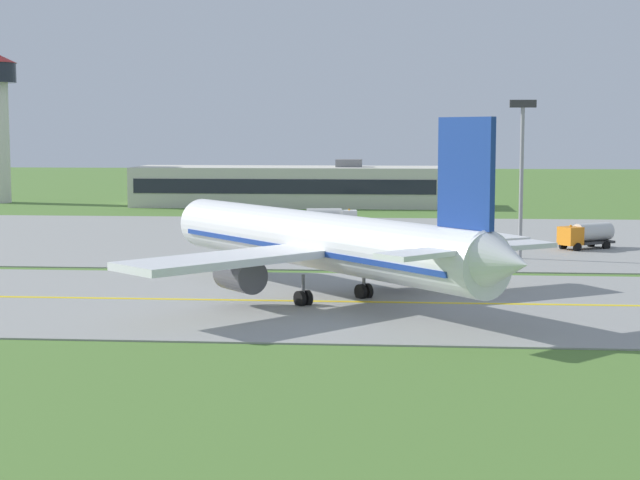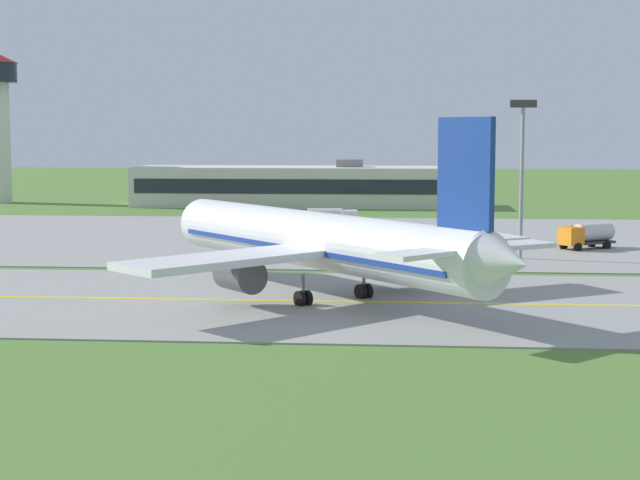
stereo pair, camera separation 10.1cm
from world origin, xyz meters
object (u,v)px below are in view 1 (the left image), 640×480
service_truck_baggage (586,234)px  apron_light_mast (522,159)px  airplane_lead (322,242)px  service_truck_fuel (332,218)px

service_truck_baggage → apron_light_mast: 13.76m
airplane_lead → service_truck_baggage: (23.96, 32.46, -2.60)m
airplane_lead → apron_light_mast: size_ratio=2.23×
service_truck_fuel → apron_light_mast: apron_light_mast is taller
apron_light_mast → service_truck_fuel: bearing=126.5°
apron_light_mast → service_truck_baggage: bearing=48.7°
airplane_lead → service_truck_fuel: 50.32m
service_truck_fuel → apron_light_mast: size_ratio=0.42×
airplane_lead → service_truck_baggage: size_ratio=5.37×
airplane_lead → service_truck_baggage: airplane_lead is taller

